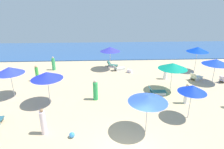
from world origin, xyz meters
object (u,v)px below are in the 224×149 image
(lounge_chair_2_0, at_px, (119,68))
(umbrella_5, at_px, (192,89))
(umbrella_0, at_px, (47,75))
(beachgoer_7, at_px, (186,94))
(umbrella_6, at_px, (148,99))
(lounge_chair_7_0, at_px, (224,80))
(beachgoer_5, at_px, (165,73))
(beachgoer_3, at_px, (37,74))
(umbrella_8, at_px, (173,66))
(cooler_box_0, at_px, (130,71))
(lounge_chair_8_0, at_px, (157,91))
(umbrella_1, at_px, (9,70))
(beach_ball_1, at_px, (72,135))
(lounge_chair_7_1, at_px, (196,77))
(beachgoer_6, at_px, (43,122))
(umbrella_7, at_px, (216,62))
(beachgoer_1, at_px, (95,91))
(lounge_chair_2_1, at_px, (112,65))
(beachgoer_2, at_px, (53,64))
(umbrella_2, at_px, (110,49))
(umbrella_3, at_px, (198,49))

(lounge_chair_2_0, relative_size, umbrella_5, 0.65)
(umbrella_0, distance_m, beachgoer_7, 10.57)
(umbrella_6, relative_size, beachgoer_7, 1.49)
(lounge_chair_7_0, xyz_separation_m, beachgoer_5, (-5.62, 1.05, 0.47))
(lounge_chair_7_0, distance_m, beachgoer_3, 18.55)
(umbrella_8, xyz_separation_m, beachgoer_7, (0.41, -2.26, -1.56))
(lounge_chair_7_0, bearing_deg, cooler_box_0, 40.18)
(umbrella_6, relative_size, lounge_chair_8_0, 1.59)
(beachgoer_5, bearing_deg, umbrella_1, 71.38)
(beachgoer_5, xyz_separation_m, beach_ball_1, (-8.21, -8.64, -0.54))
(lounge_chair_7_1, xyz_separation_m, beachgoer_6, (-12.97, -7.87, 0.51))
(umbrella_7, xyz_separation_m, lounge_chair_8_0, (-6.14, -2.22, -1.87))
(lounge_chair_2_0, distance_m, beachgoer_1, 7.55)
(cooler_box_0, bearing_deg, umbrella_1, 69.03)
(umbrella_5, relative_size, beach_ball_1, 7.28)
(lounge_chair_2_1, bearing_deg, beachgoer_2, 119.00)
(umbrella_5, xyz_separation_m, umbrella_6, (-3.20, -1.36, 0.09))
(umbrella_1, xyz_separation_m, lounge_chair_7_0, (19.41, 2.08, -2.05))
(cooler_box_0, bearing_deg, umbrella_2, 11.17)
(umbrella_3, relative_size, cooler_box_0, 4.97)
(beachgoer_5, bearing_deg, lounge_chair_2_0, 24.52)
(umbrella_3, bearing_deg, lounge_chair_7_0, -67.45)
(umbrella_7, distance_m, cooler_box_0, 8.60)
(beachgoer_5, bearing_deg, beachgoer_2, 42.40)
(umbrella_3, xyz_separation_m, beachgoer_6, (-14.10, -10.54, -1.74))
(umbrella_0, xyz_separation_m, beachgoer_7, (10.44, -0.49, -1.57))
(umbrella_7, bearing_deg, lounge_chair_7_1, 146.39)
(umbrella_8, bearing_deg, lounge_chair_7_1, 35.03)
(umbrella_8, distance_m, beach_ball_1, 9.96)
(umbrella_3, relative_size, beachgoer_7, 1.71)
(cooler_box_0, bearing_deg, lounge_chair_8_0, 147.93)
(beach_ball_1, bearing_deg, lounge_chair_7_0, 28.75)
(beachgoer_6, bearing_deg, umbrella_8, -35.67)
(lounge_chair_7_0, bearing_deg, umbrella_3, -7.74)
(umbrella_0, bearing_deg, lounge_chair_2_1, 59.44)
(beachgoer_5, bearing_deg, lounge_chair_2_1, 18.62)
(beachgoer_7, bearing_deg, umbrella_0, -8.67)
(umbrella_1, height_order, beachgoer_2, umbrella_1)
(lounge_chair_8_0, bearing_deg, umbrella_0, 99.49)
(beachgoer_2, xyz_separation_m, beachgoer_6, (2.19, -11.71, 0.05))
(lounge_chair_8_0, xyz_separation_m, beachgoer_6, (-8.08, -4.81, 0.53))
(umbrella_0, relative_size, lounge_chair_2_0, 1.68)
(umbrella_0, xyz_separation_m, lounge_chair_7_0, (16.09, 3.52, -2.10))
(beachgoer_5, bearing_deg, umbrella_6, 123.79)
(lounge_chair_2_1, xyz_separation_m, beachgoer_6, (-4.68, -12.56, 0.54))
(lounge_chair_8_0, relative_size, beachgoer_1, 0.89)
(umbrella_1, xyz_separation_m, beachgoer_1, (6.81, -0.93, -1.51))
(umbrella_8, bearing_deg, umbrella_7, 18.90)
(lounge_chair_2_1, distance_m, beachgoer_2, 6.94)
(lounge_chair_8_0, xyz_separation_m, beachgoer_7, (1.78, -1.67, 0.51))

